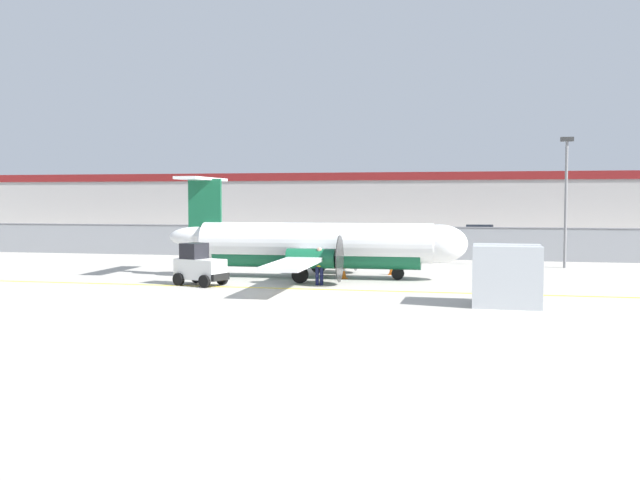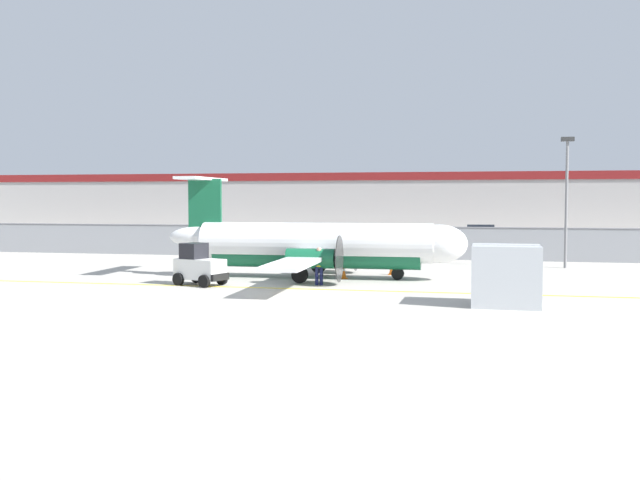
% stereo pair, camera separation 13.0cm
% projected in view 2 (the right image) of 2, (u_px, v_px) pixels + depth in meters
% --- Properties ---
extents(ground_plane, '(140.00, 140.00, 0.01)m').
position_uv_depth(ground_plane, '(304.00, 289.00, 30.51)').
color(ground_plane, '#ADA89E').
extents(perimeter_fence, '(98.00, 0.10, 2.10)m').
position_uv_depth(perimeter_fence, '(360.00, 241.00, 46.08)').
color(perimeter_fence, gray).
rests_on(perimeter_fence, ground).
extents(parking_lot_strip, '(98.00, 17.00, 0.12)m').
position_uv_depth(parking_lot_strip, '(382.00, 246.00, 57.37)').
color(parking_lot_strip, '#38383A').
rests_on(parking_lot_strip, ground).
extents(background_building, '(91.00, 8.10, 6.50)m').
position_uv_depth(background_building, '(403.00, 204.00, 75.24)').
color(background_building, '#BCB7B2').
rests_on(background_building, ground).
extents(commuter_airplane, '(14.81, 16.02, 4.92)m').
position_uv_depth(commuter_airplane, '(321.00, 245.00, 34.57)').
color(commuter_airplane, white).
rests_on(commuter_airplane, ground).
extents(baggage_tug, '(2.56, 2.00, 1.88)m').
position_uv_depth(baggage_tug, '(199.00, 266.00, 31.83)').
color(baggage_tug, silver).
rests_on(baggage_tug, ground).
extents(ground_crew_worker, '(0.54, 0.43, 1.70)m').
position_uv_depth(ground_crew_worker, '(319.00, 264.00, 31.80)').
color(ground_crew_worker, '#191E4C').
rests_on(ground_crew_worker, ground).
extents(cargo_container, '(2.45, 2.06, 2.20)m').
position_uv_depth(cargo_container, '(506.00, 276.00, 25.65)').
color(cargo_container, '#B7BCC1').
rests_on(cargo_container, ground).
extents(traffic_cone_near_left, '(0.36, 0.36, 0.64)m').
position_uv_depth(traffic_cone_near_left, '(344.00, 272.00, 34.40)').
color(traffic_cone_near_left, orange).
rests_on(traffic_cone_near_left, ground).
extents(traffic_cone_near_right, '(0.36, 0.36, 0.64)m').
position_uv_depth(traffic_cone_near_right, '(392.00, 269.00, 36.15)').
color(traffic_cone_near_right, orange).
rests_on(traffic_cone_near_right, ground).
extents(parked_car_0, '(4.30, 2.21, 1.58)m').
position_uv_depth(parked_car_0, '(211.00, 236.00, 56.80)').
color(parked_car_0, gray).
rests_on(parked_car_0, parking_lot_strip).
extents(parked_car_1, '(4.29, 2.18, 1.58)m').
position_uv_depth(parked_car_1, '(291.00, 233.00, 61.32)').
color(parked_car_1, red).
rests_on(parked_car_1, parking_lot_strip).
extents(parked_car_2, '(4.31, 2.23, 1.58)m').
position_uv_depth(parked_car_2, '(350.00, 238.00, 54.04)').
color(parked_car_2, gray).
rests_on(parked_car_2, parking_lot_strip).
extents(parked_car_3, '(4.25, 2.11, 1.58)m').
position_uv_depth(parked_car_3, '(425.00, 238.00, 54.07)').
color(parked_car_3, '#B28C19').
rests_on(parked_car_3, parking_lot_strip).
extents(parked_car_4, '(4.24, 2.07, 1.58)m').
position_uv_depth(parked_car_4, '(482.00, 234.00, 59.44)').
color(parked_car_4, red).
rests_on(parked_car_4, parking_lot_strip).
extents(parked_car_5, '(4.30, 2.22, 1.58)m').
position_uv_depth(parked_car_5, '(580.00, 243.00, 48.15)').
color(parked_car_5, red).
rests_on(parked_car_5, parking_lot_strip).
extents(apron_light_pole, '(0.70, 0.30, 7.27)m').
position_uv_depth(apron_light_pole, '(567.00, 191.00, 39.48)').
color(apron_light_pole, slate).
rests_on(apron_light_pole, ground).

